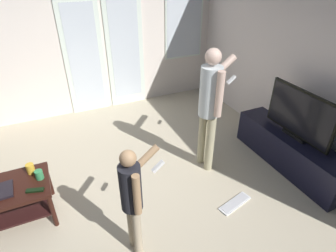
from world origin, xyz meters
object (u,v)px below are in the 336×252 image
(coffee_table, at_px, (7,198))
(person_adult, at_px, (210,101))
(person_child, at_px, (133,195))
(dvd_remote_slim, at_px, (35,190))
(flat_screen_tv, at_px, (300,115))
(cup_by_laptop, at_px, (30,169))
(cup_near_edge, at_px, (39,175))
(tv_stand, at_px, (290,151))
(loose_keyboard, at_px, (235,203))

(coffee_table, distance_m, person_adult, 2.49)
(person_adult, relative_size, person_child, 1.37)
(dvd_remote_slim, bearing_deg, flat_screen_tv, 9.88)
(person_adult, xyz_separation_m, cup_by_laptop, (-2.13, 0.18, -0.46))
(person_adult, distance_m, cup_near_edge, 2.10)
(coffee_table, distance_m, flat_screen_tv, 3.51)
(person_adult, bearing_deg, dvd_remote_slim, -176.30)
(tv_stand, distance_m, cup_near_edge, 3.14)
(cup_near_edge, bearing_deg, tv_stand, -9.75)
(loose_keyboard, bearing_deg, person_adult, 85.67)
(person_child, distance_m, cup_near_edge, 1.19)
(tv_stand, bearing_deg, cup_by_laptop, 168.09)
(person_adult, bearing_deg, flat_screen_tv, -25.00)
(coffee_table, distance_m, cup_by_laptop, 0.36)
(cup_by_laptop, bearing_deg, cup_near_edge, -59.76)
(coffee_table, relative_size, dvd_remote_slim, 5.21)
(tv_stand, relative_size, person_adult, 1.04)
(tv_stand, relative_size, cup_near_edge, 16.73)
(cup_by_laptop, bearing_deg, loose_keyboard, -25.01)
(person_adult, distance_m, loose_keyboard, 1.25)
(loose_keyboard, height_order, cup_by_laptop, cup_by_laptop)
(person_adult, xyz_separation_m, loose_keyboard, (-0.06, -0.78, -0.97))
(tv_stand, bearing_deg, loose_keyboard, -164.63)
(person_child, bearing_deg, coffee_table, 141.76)
(coffee_table, distance_m, tv_stand, 3.48)
(cup_by_laptop, bearing_deg, tv_stand, -11.91)
(tv_stand, distance_m, loose_keyboard, 1.15)
(coffee_table, height_order, cup_by_laptop, cup_by_laptop)
(tv_stand, xyz_separation_m, flat_screen_tv, (-0.00, 0.00, 0.56))
(flat_screen_tv, bearing_deg, coffee_table, 171.53)
(coffee_table, relative_size, tv_stand, 0.52)
(tv_stand, height_order, cup_near_edge, cup_near_edge)
(cup_by_laptop, height_order, dvd_remote_slim, cup_by_laptop)
(tv_stand, xyz_separation_m, person_child, (-2.32, -0.36, 0.48))
(coffee_table, xyz_separation_m, dvd_remote_slim, (0.30, -0.17, 0.14))
(cup_near_edge, height_order, cup_by_laptop, cup_by_laptop)
(cup_near_edge, height_order, dvd_remote_slim, cup_near_edge)
(cup_near_edge, distance_m, cup_by_laptop, 0.16)
(flat_screen_tv, bearing_deg, loose_keyboard, -164.43)
(person_adult, height_order, dvd_remote_slim, person_adult)
(coffee_table, distance_m, loose_keyboard, 2.51)
(coffee_table, relative_size, cup_near_edge, 8.72)
(tv_stand, bearing_deg, flat_screen_tv, 114.50)
(flat_screen_tv, height_order, cup_near_edge, flat_screen_tv)
(loose_keyboard, bearing_deg, dvd_remote_slim, 162.46)
(tv_stand, height_order, dvd_remote_slim, dvd_remote_slim)
(flat_screen_tv, xyz_separation_m, person_adult, (-1.03, 0.48, 0.18))
(flat_screen_tv, relative_size, person_child, 0.84)
(flat_screen_tv, xyz_separation_m, cup_by_laptop, (-3.16, 0.66, -0.28))
(coffee_table, distance_m, person_child, 1.47)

